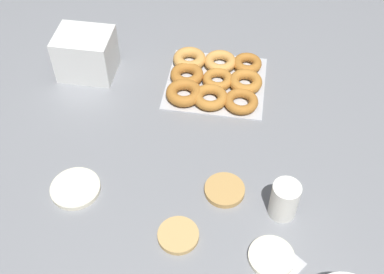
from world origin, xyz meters
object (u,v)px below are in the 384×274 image
(pancake_0, at_px, (178,235))
(donut_tray, at_px, (214,79))
(container_stack, at_px, (86,54))
(pancake_2, at_px, (224,191))
(pancake_3, at_px, (271,257))
(pancake_1, at_px, (75,188))
(paper_cup, at_px, (284,200))

(pancake_0, distance_m, donut_tray, 0.50)
(pancake_0, xyz_separation_m, container_stack, (0.35, -0.49, 0.06))
(pancake_2, relative_size, pancake_3, 0.97)
(pancake_1, bearing_deg, pancake_0, 161.80)
(pancake_2, relative_size, container_stack, 0.61)
(pancake_1, xyz_separation_m, pancake_3, (-0.46, 0.11, 0.00))
(pancake_2, distance_m, paper_cup, 0.14)
(pancake_1, bearing_deg, pancake_2, -172.52)
(container_stack, bearing_deg, pancake_1, 102.56)
(pancake_1, height_order, pancake_3, same)
(pancake_2, xyz_separation_m, container_stack, (0.43, -0.36, 0.06))
(pancake_1, relative_size, paper_cup, 1.25)
(pancake_0, height_order, pancake_3, same)
(pancake_0, xyz_separation_m, pancake_3, (-0.20, 0.02, -0.00))
(pancake_0, xyz_separation_m, pancake_1, (0.26, -0.08, -0.00))
(paper_cup, bearing_deg, container_stack, -34.91)
(pancake_1, relative_size, container_stack, 0.75)
(pancake_0, distance_m, pancake_3, 0.20)
(pancake_1, relative_size, pancake_2, 1.23)
(pancake_2, distance_m, pancake_3, 0.19)
(pancake_0, bearing_deg, pancake_3, 174.17)
(pancake_0, relative_size, pancake_1, 0.78)
(pancake_1, height_order, donut_tray, donut_tray)
(paper_cup, bearing_deg, pancake_2, -13.11)
(pancake_3, relative_size, paper_cup, 1.05)
(paper_cup, bearing_deg, donut_tray, -62.82)
(pancake_1, relative_size, donut_tray, 0.42)
(pancake_1, height_order, pancake_2, pancake_2)
(pancake_0, relative_size, donut_tray, 0.33)
(pancake_3, xyz_separation_m, donut_tray, (0.19, -0.52, 0.01))
(pancake_1, distance_m, container_stack, 0.42)
(container_stack, distance_m, paper_cup, 0.69)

